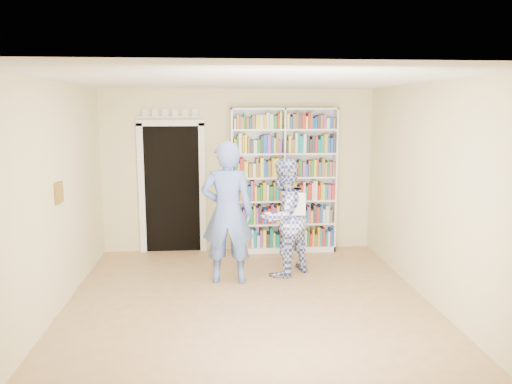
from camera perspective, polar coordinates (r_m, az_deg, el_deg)
floor at (r=6.26m, az=-0.84°, el=-12.85°), size 5.00×5.00×0.00m
ceiling at (r=5.80m, az=-0.91°, el=12.66°), size 5.00×5.00×0.00m
wall_back at (r=8.35m, az=-2.04°, el=2.43°), size 4.50×0.00×4.50m
wall_left at (r=6.16m, az=-22.26°, el=-0.86°), size 0.00×5.00×5.00m
wall_right at (r=6.44m, az=19.54°, el=-0.27°), size 0.00×5.00×5.00m
bookshelf at (r=8.28m, az=3.17°, el=1.37°), size 1.74×0.33×2.39m
doorway at (r=8.37m, az=-9.57°, el=1.14°), size 1.10×0.08×2.43m
wall_art at (r=6.33m, az=-21.59°, el=-0.08°), size 0.03×0.25×0.25m
man_blue at (r=6.81m, az=-3.30°, el=-2.39°), size 0.75×0.53×1.96m
man_plaid at (r=7.14m, az=3.16°, el=-2.93°), size 1.04×1.01×1.69m
paper_sheet at (r=6.93m, az=4.77°, el=-1.38°), size 0.23×0.04×0.32m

